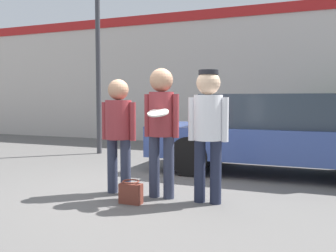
% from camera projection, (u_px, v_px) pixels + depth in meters
% --- Properties ---
extents(ground_plane, '(56.00, 56.00, 0.00)m').
position_uv_depth(ground_plane, '(148.00, 192.00, 5.55)').
color(ground_plane, '#5B5956').
extents(storefront_building, '(24.00, 0.22, 4.11)m').
position_uv_depth(storefront_building, '(238.00, 76.00, 11.24)').
color(storefront_building, beige).
rests_on(storefront_building, ground).
extents(person_left, '(0.55, 0.38, 1.67)m').
position_uv_depth(person_left, '(119.00, 125.00, 5.43)').
color(person_left, '#2D3347').
rests_on(person_left, ground).
extents(person_middle_with_frisbee, '(0.51, 0.57, 1.80)m').
position_uv_depth(person_middle_with_frisbee, '(161.00, 120.00, 5.18)').
color(person_middle_with_frisbee, '#2D3347').
rests_on(person_middle_with_frisbee, ground).
extents(person_right, '(0.54, 0.37, 1.76)m').
position_uv_depth(person_right, '(208.00, 123.00, 4.92)').
color(person_right, '#1E2338').
rests_on(person_right, ground).
extents(parked_car_near, '(4.61, 1.84, 1.47)m').
position_uv_depth(parked_car_near, '(276.00, 133.00, 6.90)').
color(parked_car_near, '#334784').
rests_on(parked_car_near, ground).
extents(street_lamp, '(1.24, 0.35, 5.68)m').
position_uv_depth(street_lamp, '(105.00, 14.00, 9.22)').
color(street_lamp, '#38383D').
rests_on(street_lamp, ground).
extents(handbag, '(0.30, 0.23, 0.31)m').
position_uv_depth(handbag, '(131.00, 193.00, 4.94)').
color(handbag, brown).
rests_on(handbag, ground).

